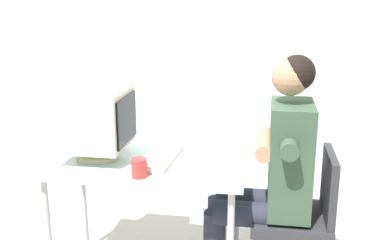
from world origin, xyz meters
TOP-DOWN VIEW (x-y plane):
  - wall_back at (0.30, 1.40)m, footprint 8.00×0.10m
  - desk at (0.00, 0.00)m, footprint 1.11×0.62m
  - crt_monitor at (-0.29, 0.02)m, footprint 0.36×0.39m
  - keyboard at (0.07, 0.02)m, footprint 0.20×0.43m
  - office_chair at (0.86, 0.02)m, footprint 0.42×0.42m
  - person_seated at (0.69, 0.02)m, footprint 0.69×0.57m
  - desk_mug at (0.02, -0.23)m, footprint 0.08×0.09m

SIDE VIEW (x-z plane):
  - office_chair at x=0.86m, z-range 0.07..0.90m
  - desk at x=0.00m, z-range 0.29..1.03m
  - person_seated at x=0.69m, z-range 0.06..1.40m
  - keyboard at x=0.07m, z-range 0.74..0.77m
  - desk_mug at x=0.02m, z-range 0.74..0.84m
  - crt_monitor at x=-0.29m, z-range 0.77..1.16m
  - wall_back at x=0.30m, z-range 0.00..3.00m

